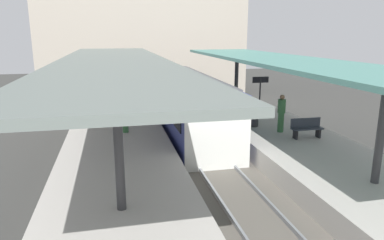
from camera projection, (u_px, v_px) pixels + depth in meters
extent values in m
plane|color=#383835|center=(211.00, 166.00, 14.84)|extent=(80.00, 80.00, 0.00)
cube|color=#ADA8A0|center=(119.00, 162.00, 13.91)|extent=(4.40, 28.00, 1.00)
cube|color=#ADA8A0|center=(294.00, 149.00, 15.54)|extent=(4.40, 28.00, 1.00)
cube|color=#59544C|center=(211.00, 164.00, 14.82)|extent=(3.20, 28.00, 0.20)
cube|color=slate|center=(194.00, 161.00, 14.63)|extent=(0.08, 28.00, 0.14)
cube|color=slate|center=(227.00, 159.00, 14.93)|extent=(0.08, 28.00, 0.14)
cube|color=#38428C|center=(187.00, 106.00, 19.02)|extent=(2.70, 11.43, 2.90)
cube|color=silver|center=(218.00, 138.00, 13.61)|extent=(2.65, 0.08, 2.60)
cube|color=black|center=(162.00, 100.00, 18.64)|extent=(0.04, 10.51, 0.76)
cube|color=black|center=(212.00, 98.00, 19.23)|extent=(0.04, 10.51, 0.76)
cube|color=#515156|center=(187.00, 77.00, 18.65)|extent=(2.16, 10.85, 0.20)
cylinder|color=#333335|center=(119.00, 149.00, 8.76)|extent=(0.24, 0.24, 3.29)
cylinder|color=#333335|center=(114.00, 83.00, 20.70)|extent=(0.24, 0.24, 3.29)
cube|color=slate|center=(113.00, 60.00, 14.32)|extent=(4.18, 21.00, 0.16)
cylinder|color=#333335|center=(381.00, 133.00, 10.40)|extent=(0.24, 0.24, 3.16)
cylinder|color=#333335|center=(236.00, 80.00, 22.34)|extent=(0.24, 0.24, 3.16)
cube|color=slate|center=(285.00, 61.00, 15.98)|extent=(4.18, 21.00, 0.16)
cube|color=black|center=(295.00, 134.00, 15.20)|extent=(0.08, 0.32, 0.40)
cube|color=black|center=(318.00, 133.00, 15.44)|extent=(0.08, 0.32, 0.40)
cube|color=#2D333D|center=(307.00, 129.00, 15.27)|extent=(1.40, 0.40, 0.06)
cube|color=#2D333D|center=(305.00, 122.00, 15.38)|extent=(1.40, 0.06, 0.40)
cylinder|color=#262628|center=(260.00, 97.00, 18.99)|extent=(0.08, 0.08, 2.20)
cube|color=black|center=(261.00, 80.00, 18.76)|extent=(0.90, 0.06, 0.32)
cylinder|color=#2D2D30|center=(254.00, 118.00, 17.28)|extent=(0.44, 0.44, 0.80)
cylinder|color=#386B3D|center=(125.00, 123.00, 16.19)|extent=(0.28, 0.28, 0.86)
cylinder|color=#386B3D|center=(124.00, 107.00, 16.02)|extent=(0.36, 0.36, 0.64)
sphere|color=#936B4C|center=(124.00, 98.00, 15.91)|extent=(0.22, 0.22, 0.22)
cylinder|color=#386B3D|center=(281.00, 122.00, 16.24)|extent=(0.28, 0.28, 0.91)
cylinder|color=#386B3D|center=(282.00, 106.00, 16.06)|extent=(0.36, 0.36, 0.62)
sphere|color=#936B4C|center=(282.00, 97.00, 15.96)|extent=(0.22, 0.22, 0.22)
cube|color=#A89E8E|center=(143.00, 33.00, 32.29)|extent=(18.00, 6.00, 11.00)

